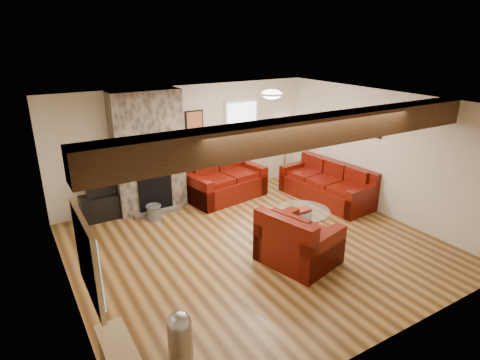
% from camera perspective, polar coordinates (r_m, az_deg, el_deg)
% --- Properties ---
extents(room, '(8.00, 8.00, 8.00)m').
position_cam_1_polar(room, '(6.63, 2.38, 0.12)').
color(room, '#563416').
rests_on(room, ground).
extents(floor, '(6.00, 6.00, 0.00)m').
position_cam_1_polar(floor, '(7.15, 2.24, -9.33)').
color(floor, '#563416').
rests_on(floor, ground).
extents(oak_beam, '(6.00, 0.36, 0.38)m').
position_cam_1_polar(oak_beam, '(5.37, 9.93, 6.87)').
color(oak_beam, black).
rests_on(oak_beam, room).
extents(chimney_breast, '(1.40, 0.67, 2.50)m').
position_cam_1_polar(chimney_breast, '(8.39, -12.88, 3.70)').
color(chimney_breast, '#37312A').
rests_on(chimney_breast, floor).
extents(back_window, '(0.90, 0.08, 1.10)m').
position_cam_1_polar(back_window, '(9.45, 0.22, 8.09)').
color(back_window, white).
rests_on(back_window, room).
extents(hatch_window, '(0.08, 1.00, 0.90)m').
position_cam_1_polar(hatch_window, '(4.26, -20.80, -10.30)').
color(hatch_window, tan).
rests_on(hatch_window, room).
extents(ceiling_dome, '(0.40, 0.40, 0.18)m').
position_cam_1_polar(ceiling_dome, '(7.56, 4.52, 11.87)').
color(ceiling_dome, '#F1E6CD').
rests_on(ceiling_dome, room).
extents(artwork_back, '(0.42, 0.06, 0.52)m').
position_cam_1_polar(artwork_back, '(8.87, -6.49, 8.16)').
color(artwork_back, black).
rests_on(artwork_back, room).
extents(artwork_right, '(0.06, 0.55, 0.42)m').
position_cam_1_polar(artwork_right, '(8.62, 18.10, 7.30)').
color(artwork_right, black).
rests_on(artwork_right, room).
extents(sofa_three, '(1.08, 2.22, 0.83)m').
position_cam_1_polar(sofa_three, '(9.08, 12.19, -0.35)').
color(sofa_three, '#400804').
rests_on(sofa_three, floor).
extents(loveseat, '(1.86, 1.25, 0.91)m').
position_cam_1_polar(loveseat, '(9.00, -2.12, 0.23)').
color(loveseat, '#400804').
rests_on(loveseat, floor).
extents(armchair_red, '(1.23, 1.33, 0.91)m').
position_cam_1_polar(armchair_red, '(6.57, 8.43, -7.90)').
color(armchair_red, '#400804').
rests_on(armchair_red, floor).
extents(coffee_table, '(1.00, 1.00, 0.52)m').
position_cam_1_polar(coffee_table, '(7.49, 8.80, -6.02)').
color(coffee_table, '#462916').
rests_on(coffee_table, floor).
extents(tv_cabinet, '(1.00, 0.40, 0.50)m').
position_cam_1_polar(tv_cabinet, '(8.52, -18.40, -3.52)').
color(tv_cabinet, black).
rests_on(tv_cabinet, floor).
extents(television, '(0.75, 0.10, 0.43)m').
position_cam_1_polar(television, '(8.35, -18.75, -0.59)').
color(television, black).
rests_on(television, tv_cabinet).
extents(floor_lamp, '(0.40, 0.40, 1.56)m').
position_cam_1_polar(floor_lamp, '(10.03, 6.55, 7.38)').
color(floor_lamp, tan).
rests_on(floor_lamp, floor).
extents(pedal_bin, '(0.33, 0.33, 0.69)m').
position_cam_1_polar(pedal_bin, '(4.80, -8.51, -21.44)').
color(pedal_bin, '#A4A4A9').
rests_on(pedal_bin, floor).
extents(coal_bucket, '(0.32, 0.32, 0.30)m').
position_cam_1_polar(coal_bucket, '(8.25, -12.15, -4.46)').
color(coal_bucket, slate).
rests_on(coal_bucket, floor).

